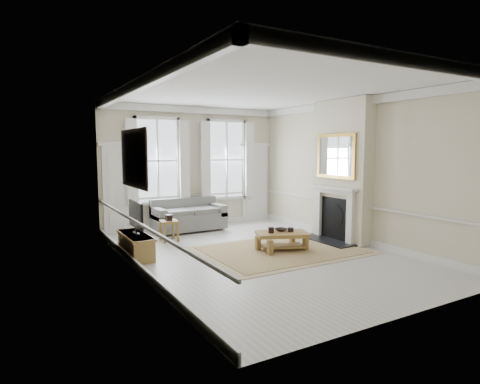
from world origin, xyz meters
TOP-DOWN VIEW (x-y plane):
  - floor at (0.00, 0.00)m, footprint 7.20×7.20m
  - ceiling at (0.00, 0.00)m, footprint 7.20×7.20m
  - back_wall at (0.00, 3.60)m, footprint 5.20×0.00m
  - left_wall at (-2.60, 0.00)m, footprint 0.00×7.20m
  - right_wall at (2.60, 0.00)m, footprint 0.00×7.20m
  - window_left at (-1.05, 3.55)m, footprint 1.26×0.20m
  - window_right at (1.05, 3.55)m, footprint 1.26×0.20m
  - door_left at (-2.05, 3.56)m, footprint 0.90×0.08m
  - door_right at (2.05, 3.56)m, footprint 0.90×0.08m
  - painting at (-2.56, 0.30)m, footprint 0.05×1.66m
  - chimney_breast at (2.43, 0.20)m, footprint 0.35×1.70m
  - hearth at (2.00, 0.20)m, footprint 0.55×1.50m
  - fireplace at (2.20, 0.20)m, footprint 0.21×1.45m
  - mirror at (2.21, 0.20)m, footprint 0.06×1.26m
  - sofa at (-0.37, 3.11)m, footprint 1.91×0.93m
  - side_table at (-1.26, 2.17)m, footprint 0.48×0.48m
  - rug at (0.57, 0.05)m, footprint 3.50×2.60m
  - coffee_table at (0.57, 0.05)m, footprint 1.26×1.01m
  - ceramic_pot_a at (0.32, 0.10)m, footprint 0.13×0.13m
  - ceramic_pot_b at (0.77, 0.00)m, footprint 0.13×0.13m
  - bowl at (0.62, 0.15)m, footprint 0.31×0.31m
  - tv_stand at (-2.34, 1.16)m, footprint 0.43×1.33m
  - tv at (-2.32, 1.16)m, footprint 0.08×0.90m

SIDE VIEW (x-z plane):
  - floor at x=0.00m, z-range 0.00..0.00m
  - rug at x=0.57m, z-range 0.00..0.02m
  - hearth at x=2.00m, z-range 0.00..0.05m
  - tv_stand at x=-2.34m, z-range 0.00..0.47m
  - coffee_table at x=0.57m, z-range 0.13..0.54m
  - sofa at x=-0.37m, z-range -0.07..0.80m
  - side_table at x=-1.26m, z-range 0.15..0.65m
  - bowl at x=0.62m, z-range 0.41..0.48m
  - ceramic_pot_b at x=0.77m, z-range 0.41..0.50m
  - ceramic_pot_a at x=0.32m, z-range 0.41..0.54m
  - fireplace at x=2.20m, z-range 0.07..1.40m
  - tv at x=-2.32m, z-range 0.53..1.21m
  - door_left at x=-2.05m, z-range 0.00..2.30m
  - door_right at x=2.05m, z-range 0.00..2.30m
  - back_wall at x=0.00m, z-range -0.90..4.30m
  - left_wall at x=-2.60m, z-range -1.90..5.30m
  - right_wall at x=2.60m, z-range -1.90..5.30m
  - chimney_breast at x=2.43m, z-range 0.01..3.39m
  - window_left at x=-1.05m, z-range 0.80..3.00m
  - window_right at x=1.05m, z-range 0.80..3.00m
  - painting at x=-2.56m, z-range 1.52..2.58m
  - mirror at x=2.21m, z-range 1.52..2.58m
  - ceiling at x=0.00m, z-range 3.40..3.40m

